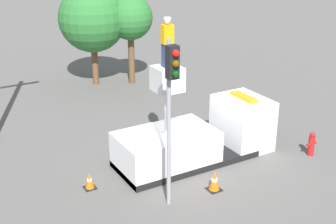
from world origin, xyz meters
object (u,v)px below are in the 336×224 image
Objects in this scene: worker at (167,42)px; bucket_truck at (197,138)px; tree_right_bg at (130,18)px; traffic_light_pole at (171,93)px; traffic_cone_rear at (90,181)px; fire_hydrant at (311,144)px; traffic_cone_curbside at (214,181)px; tree_left_bg at (92,19)px.

bucket_truck is at bearing 0.00° from worker.
tree_right_bg is (2.00, 9.88, 2.92)m from bucket_truck.
worker is at bearing 180.00° from bucket_truck.
worker is at bearing 62.25° from traffic_light_pole.
traffic_cone_rear is at bearing -179.45° from worker.
fire_hydrant is at bearing -13.40° from traffic_cone_rear.
traffic_light_pole is at bearing -177.33° from traffic_cone_curbside.
tree_left_bg is at bearing 107.31° from fire_hydrant.
worker is at bearing 159.06° from fire_hydrant.
worker is 2.85× the size of traffic_cone_rear.
worker is 5.57m from traffic_cone_rear.
fire_hydrant is at bearing 2.71° from traffic_cone_curbside.
tree_right_bg is at bearing 69.49° from traffic_light_pole.
bucket_truck is 4.21m from worker.
worker is 7.30m from fire_hydrant.
fire_hydrant is 8.89m from traffic_cone_rear.
traffic_cone_rear is 4.38m from traffic_cone_curbside.
traffic_cone_curbside is at bearing -31.59° from traffic_cone_rear.
fire_hydrant is at bearing -72.69° from tree_left_bg.
worker is 10.96m from tree_left_bg.
bucket_truck is 1.15× the size of traffic_light_pole.
traffic_cone_curbside is 13.61m from tree_left_bg.
bucket_truck is 10.49m from tree_right_bg.
traffic_light_pole is 7.57m from fire_hydrant.
tree_right_bg is at bearing -26.34° from tree_left_bg.
traffic_light_pole is (-1.27, -2.41, -0.92)m from worker.
traffic_light_pole is 13.49m from tree_left_bg.
traffic_cone_curbside is 0.13× the size of tree_left_bg.
tree_left_bg reaches higher than traffic_light_pole.
bucket_truck reaches higher than fire_hydrant.
bucket_truck is at bearing -101.45° from tree_right_bg.
tree_left_bg is at bearing 82.39° from worker.
traffic_light_pole is 4.76m from traffic_cone_rear.
traffic_light_pole is at bearing -177.30° from fire_hydrant.
traffic_light_pole is 1.09× the size of tree_right_bg.
tree_left_bg is (-4.02, 12.90, 3.30)m from fire_hydrant.
bucket_truck is 4.55m from traffic_cone_rear.
bucket_truck is at bearing -90.61° from tree_left_bg.
fire_hydrant is 4.93m from traffic_cone_curbside.
worker reaches higher than traffic_light_pole.
bucket_truck is at bearing 42.85° from traffic_light_pole.
traffic_cone_rear is 0.85× the size of traffic_cone_curbside.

